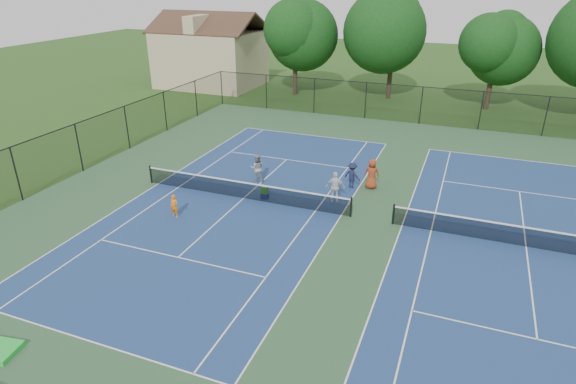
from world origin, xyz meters
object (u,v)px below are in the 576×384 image
at_px(tree_back_c, 497,46).
at_px(clapboard_house, 211,56).
at_px(child_player, 174,206).
at_px(ball_hopper, 265,190).
at_px(ball_crate, 265,196).
at_px(instructor, 257,168).
at_px(bystander_a, 335,187).
at_px(tree_back_b, 394,27).
at_px(bystander_b, 352,175).
at_px(bystander_c, 372,174).
at_px(tree_back_a, 295,32).

xyz_separation_m(tree_back_c, clapboard_house, (-28.00, -0.00, -2.39)).
relative_size(child_player, ball_hopper, 3.19).
relative_size(ball_crate, ball_hopper, 0.98).
distance_m(instructor, bystander_a, 5.10).
relative_size(tree_back_c, bystander_a, 4.95).
distance_m(clapboard_house, bystander_a, 31.46).
bearing_deg(child_player, tree_back_b, 78.95).
distance_m(tree_back_c, child_player, 31.95).
height_order(tree_back_c, bystander_a, tree_back_c).
relative_size(bystander_b, ball_hopper, 4.02).
height_order(tree_back_b, bystander_c, tree_back_b).
bearing_deg(bystander_a, clapboard_house, -62.92).
bearing_deg(instructor, bystander_c, 170.58).
bearing_deg(instructor, tree_back_a, -97.15).
bearing_deg(tree_back_c, child_player, -116.82).
height_order(bystander_a, bystander_c, bystander_c).
relative_size(tree_back_a, instructor, 5.48).
height_order(clapboard_house, bystander_a, clapboard_house).
bearing_deg(child_player, instructor, 69.84).
bearing_deg(tree_back_b, child_player, -100.19).
xyz_separation_m(tree_back_c, child_player, (-14.25, -28.18, -4.89)).
bearing_deg(ball_hopper, tree_back_b, 85.69).
bearing_deg(bystander_b, child_player, 58.61).
height_order(child_player, instructor, instructor).
relative_size(bystander_a, bystander_b, 1.13).
bearing_deg(tree_back_a, ball_hopper, -73.32).
xyz_separation_m(tree_back_b, tree_back_c, (9.00, -1.00, -1.11)).
distance_m(tree_back_c, bystander_c, 22.41).
bearing_deg(ball_crate, instructor, 123.54).
bearing_deg(tree_back_a, ball_crate, -73.32).
distance_m(tree_back_c, bystander_a, 25.10).
bearing_deg(ball_crate, ball_hopper, 0.00).
height_order(tree_back_a, instructor, tree_back_a).
bearing_deg(instructor, bystander_b, 169.80).
bearing_deg(tree_back_b, tree_back_c, -6.34).
relative_size(tree_back_a, bystander_b, 6.10).
bearing_deg(tree_back_b, bystander_a, -86.00).
bearing_deg(ball_crate, bystander_b, 38.20).
bearing_deg(tree_back_a, instructor, -75.14).
xyz_separation_m(child_player, ball_crate, (3.32, 3.58, -0.44)).
xyz_separation_m(bystander_a, ball_crate, (-3.64, -1.03, -0.69)).
bearing_deg(ball_hopper, ball_crate, 0.00).
bearing_deg(bystander_b, ball_crate, 54.23).
bearing_deg(ball_hopper, bystander_b, 38.20).
xyz_separation_m(clapboard_house, ball_hopper, (17.07, -24.60, -2.59)).
bearing_deg(clapboard_house, child_player, -63.98).
relative_size(child_player, bystander_a, 0.70).
bearing_deg(bystander_b, tree_back_c, -91.84).
xyz_separation_m(tree_back_a, ball_hopper, (7.07, -23.60, -5.54)).
height_order(tree_back_c, instructor, tree_back_c).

